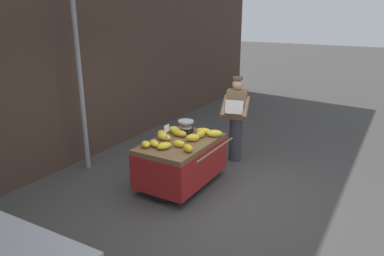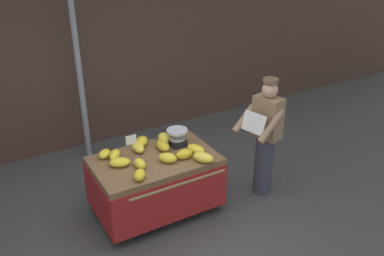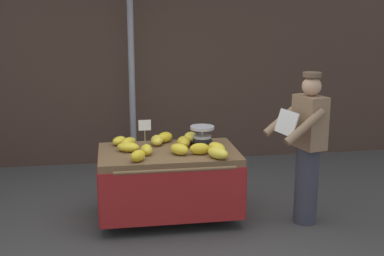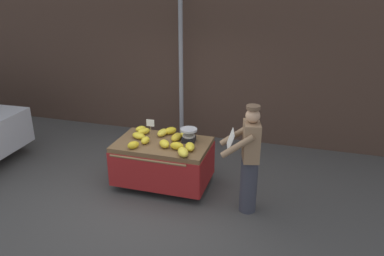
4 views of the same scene
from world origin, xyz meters
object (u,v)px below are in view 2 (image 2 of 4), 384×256
(price_sign, at_px, (131,142))
(banana_bunch_7, at_px, (138,147))
(banana_bunch_5, at_px, (120,162))
(banana_bunch_1, at_px, (142,141))
(banana_bunch_11, at_px, (203,157))
(weighing_scale, at_px, (177,138))
(banana_bunch_2, at_px, (168,158))
(street_pole, at_px, (77,56))
(vendor_person, at_px, (265,137))
(banana_bunch_4, at_px, (140,175))
(banana_bunch_0, at_px, (140,164))
(banana_bunch_6, at_px, (164,138))
(banana_bunch_9, at_px, (184,154))
(banana_cart, at_px, (155,173))
(banana_bunch_8, at_px, (105,154))
(banana_bunch_12, at_px, (196,149))
(banana_bunch_3, at_px, (163,145))
(banana_bunch_10, at_px, (115,155))

(price_sign, height_order, banana_bunch_7, price_sign)
(price_sign, xyz_separation_m, banana_bunch_5, (-0.19, -0.07, -0.19))
(banana_bunch_1, height_order, banana_bunch_11, banana_bunch_11)
(weighing_scale, bearing_deg, banana_bunch_2, -133.84)
(street_pole, height_order, vendor_person, street_pole)
(banana_bunch_4, relative_size, banana_bunch_11, 0.74)
(street_pole, xyz_separation_m, banana_bunch_11, (0.80, -2.35, -0.82))
(banana_bunch_5, bearing_deg, banana_bunch_7, 34.64)
(banana_bunch_0, relative_size, banana_bunch_4, 1.00)
(banana_bunch_1, bearing_deg, weighing_scale, -30.11)
(banana_bunch_1, relative_size, banana_bunch_6, 0.93)
(weighing_scale, relative_size, banana_bunch_9, 1.25)
(banana_bunch_2, height_order, banana_bunch_5, banana_bunch_2)
(price_sign, height_order, banana_bunch_1, price_sign)
(banana_cart, bearing_deg, banana_bunch_9, -31.23)
(street_pole, distance_m, vendor_person, 3.05)
(banana_bunch_8, bearing_deg, banana_bunch_0, -58.41)
(price_sign, relative_size, banana_bunch_7, 1.27)
(weighing_scale, bearing_deg, banana_bunch_8, 169.14)
(banana_bunch_2, xyz_separation_m, banana_bunch_7, (-0.20, 0.45, -0.00))
(banana_cart, bearing_deg, banana_bunch_8, 147.76)
(banana_bunch_1, xyz_separation_m, banana_bunch_12, (0.52, -0.54, -0.00))
(banana_bunch_0, bearing_deg, weighing_scale, 22.56)
(banana_bunch_3, distance_m, vendor_person, 1.40)
(banana_bunch_8, bearing_deg, banana_bunch_10, -43.73)
(banana_bunch_0, height_order, banana_bunch_5, banana_bunch_0)
(street_pole, relative_size, banana_bunch_0, 16.57)
(price_sign, bearing_deg, street_pole, 91.67)
(street_pole, xyz_separation_m, banana_bunch_10, (-0.13, -1.72, -0.82))
(banana_bunch_7, height_order, banana_bunch_8, banana_bunch_7)
(banana_bunch_5, bearing_deg, banana_bunch_12, -10.86)
(banana_bunch_6, bearing_deg, banana_bunch_4, -134.34)
(banana_bunch_7, relative_size, banana_bunch_9, 1.20)
(banana_bunch_4, distance_m, banana_bunch_6, 0.96)
(banana_bunch_3, height_order, banana_bunch_12, banana_bunch_3)
(banana_cart, height_order, banana_bunch_3, banana_bunch_3)
(price_sign, xyz_separation_m, banana_bunch_3, (0.45, 0.04, -0.19))
(banana_bunch_11, bearing_deg, banana_bunch_5, 155.45)
(weighing_scale, distance_m, banana_bunch_5, 0.87)
(price_sign, bearing_deg, banana_bunch_3, 5.09)
(banana_bunch_7, distance_m, banana_bunch_10, 0.34)
(banana_bunch_1, distance_m, banana_bunch_5, 0.57)
(street_pole, height_order, banana_bunch_10, street_pole)
(banana_bunch_0, height_order, banana_bunch_2, banana_bunch_2)
(banana_cart, distance_m, banana_bunch_7, 0.41)
(banana_bunch_1, distance_m, banana_bunch_3, 0.31)
(price_sign, bearing_deg, vendor_person, -14.82)
(banana_bunch_4, bearing_deg, banana_bunch_12, 13.40)
(price_sign, height_order, banana_bunch_3, price_sign)
(banana_bunch_11, bearing_deg, price_sign, 145.89)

